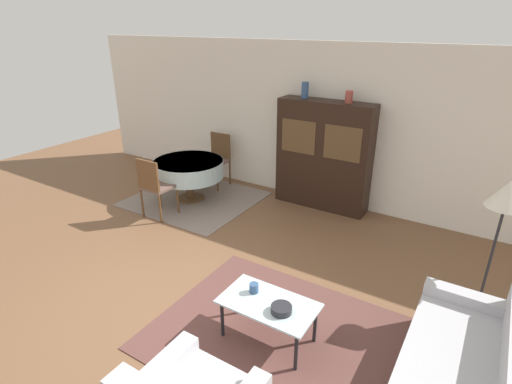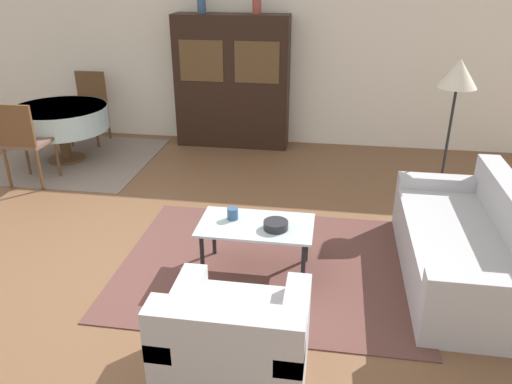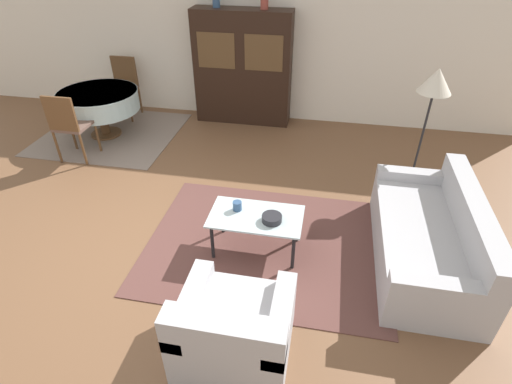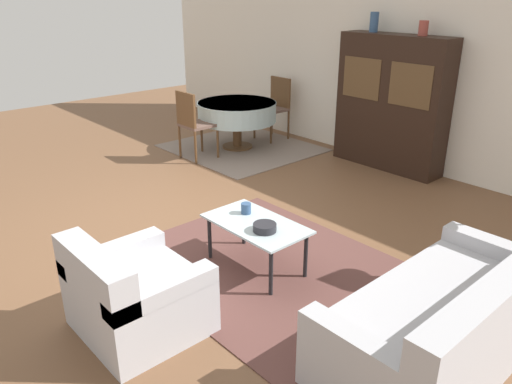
{
  "view_description": "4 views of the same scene",
  "coord_description": "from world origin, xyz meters",
  "px_view_note": "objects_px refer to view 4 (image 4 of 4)",
  "views": [
    {
      "loc": [
        2.71,
        -2.62,
        3.0
      ],
      "look_at": [
        0.2,
        1.4,
        0.95
      ],
      "focal_mm": 28.0,
      "sensor_mm": 36.0,
      "label": 1
    },
    {
      "loc": [
        1.71,
        -3.48,
        2.42
      ],
      "look_at": [
        1.14,
        0.12,
        0.75
      ],
      "focal_mm": 35.0,
      "sensor_mm": 36.0,
      "label": 2
    },
    {
      "loc": [
        1.75,
        -3.02,
        2.95
      ],
      "look_at": [
        1.14,
        0.12,
        0.75
      ],
      "focal_mm": 28.0,
      "sensor_mm": 36.0,
      "label": 3
    },
    {
      "loc": [
        4.1,
        -2.54,
        2.39
      ],
      "look_at": [
        1.14,
        0.12,
        0.75
      ],
      "focal_mm": 35.0,
      "sensor_mm": 36.0,
      "label": 4
    }
  ],
  "objects_px": {
    "bowl": "(265,227)",
    "vase_short": "(423,28)",
    "dining_chair_far": "(275,104)",
    "vase_tall": "(374,22)",
    "couch": "(447,322)",
    "armchair": "(134,296)",
    "coffee_table": "(256,228)",
    "display_cabinet": "(391,103)",
    "dining_table": "(237,112)",
    "cup": "(246,208)",
    "dining_chair_near": "(193,121)"
  },
  "relations": [
    {
      "from": "dining_table",
      "to": "cup",
      "type": "distance_m",
      "value": 3.5
    },
    {
      "from": "armchair",
      "to": "coffee_table",
      "type": "height_order",
      "value": "armchair"
    },
    {
      "from": "bowl",
      "to": "vase_short",
      "type": "xyz_separation_m",
      "value": [
        -0.67,
        3.31,
        1.42
      ]
    },
    {
      "from": "armchair",
      "to": "bowl",
      "type": "distance_m",
      "value": 1.23
    },
    {
      "from": "vase_tall",
      "to": "armchair",
      "type": "bearing_deg",
      "value": -73.84
    },
    {
      "from": "couch",
      "to": "coffee_table",
      "type": "bearing_deg",
      "value": 95.45
    },
    {
      "from": "couch",
      "to": "coffee_table",
      "type": "xyz_separation_m",
      "value": [
        -1.75,
        -0.17,
        0.12
      ]
    },
    {
      "from": "vase_short",
      "to": "display_cabinet",
      "type": "bearing_deg",
      "value": -179.85
    },
    {
      "from": "armchair",
      "to": "display_cabinet",
      "type": "height_order",
      "value": "display_cabinet"
    },
    {
      "from": "bowl",
      "to": "vase_short",
      "type": "bearing_deg",
      "value": 101.42
    },
    {
      "from": "couch",
      "to": "display_cabinet",
      "type": "relative_size",
      "value": 1.04
    },
    {
      "from": "coffee_table",
      "to": "display_cabinet",
      "type": "relative_size",
      "value": 0.52
    },
    {
      "from": "couch",
      "to": "vase_short",
      "type": "bearing_deg",
      "value": 36.04
    },
    {
      "from": "coffee_table",
      "to": "dining_chair_far",
      "type": "bearing_deg",
      "value": 133.7
    },
    {
      "from": "cup",
      "to": "vase_short",
      "type": "height_order",
      "value": "vase_short"
    },
    {
      "from": "coffee_table",
      "to": "dining_table",
      "type": "relative_size",
      "value": 0.77
    },
    {
      "from": "bowl",
      "to": "coffee_table",
      "type": "bearing_deg",
      "value": 162.54
    },
    {
      "from": "couch",
      "to": "vase_short",
      "type": "distance_m",
      "value": 4.16
    },
    {
      "from": "couch",
      "to": "dining_chair_far",
      "type": "relative_size",
      "value": 1.88
    },
    {
      "from": "couch",
      "to": "bowl",
      "type": "relative_size",
      "value": 9.34
    },
    {
      "from": "couch",
      "to": "armchair",
      "type": "xyz_separation_m",
      "value": [
        -1.68,
        -1.43,
        0.01
      ]
    },
    {
      "from": "vase_short",
      "to": "bowl",
      "type": "bearing_deg",
      "value": -78.58
    },
    {
      "from": "couch",
      "to": "coffee_table",
      "type": "height_order",
      "value": "couch"
    },
    {
      "from": "dining_chair_near",
      "to": "bowl",
      "type": "height_order",
      "value": "dining_chair_near"
    },
    {
      "from": "coffee_table",
      "to": "cup",
      "type": "distance_m",
      "value": 0.24
    },
    {
      "from": "cup",
      "to": "vase_short",
      "type": "xyz_separation_m",
      "value": [
        -0.29,
        3.2,
        1.41
      ]
    },
    {
      "from": "display_cabinet",
      "to": "dining_chair_far",
      "type": "xyz_separation_m",
      "value": [
        -2.09,
        -0.18,
        -0.33
      ]
    },
    {
      "from": "couch",
      "to": "vase_short",
      "type": "xyz_separation_m",
      "value": [
        -2.25,
        3.09,
        1.63
      ]
    },
    {
      "from": "dining_chair_far",
      "to": "vase_tall",
      "type": "height_order",
      "value": "vase_tall"
    },
    {
      "from": "dining_table",
      "to": "cup",
      "type": "height_order",
      "value": "dining_table"
    },
    {
      "from": "display_cabinet",
      "to": "bowl",
      "type": "relative_size",
      "value": 8.99
    },
    {
      "from": "couch",
      "to": "vase_short",
      "type": "relative_size",
      "value": 10.26
    },
    {
      "from": "armchair",
      "to": "dining_chair_far",
      "type": "xyz_separation_m",
      "value": [
        -3.01,
        4.34,
        0.29
      ]
    },
    {
      "from": "display_cabinet",
      "to": "bowl",
      "type": "height_order",
      "value": "display_cabinet"
    },
    {
      "from": "dining_chair_far",
      "to": "couch",
      "type": "bearing_deg",
      "value": 148.19
    },
    {
      "from": "armchair",
      "to": "dining_table",
      "type": "height_order",
      "value": "armchair"
    },
    {
      "from": "display_cabinet",
      "to": "dining_table",
      "type": "height_order",
      "value": "display_cabinet"
    },
    {
      "from": "cup",
      "to": "dining_chair_far",
      "type": "bearing_deg",
      "value": 132.19
    },
    {
      "from": "vase_short",
      "to": "cup",
      "type": "bearing_deg",
      "value": -84.83
    },
    {
      "from": "dining_chair_near",
      "to": "vase_short",
      "type": "bearing_deg",
      "value": 37.15
    },
    {
      "from": "armchair",
      "to": "bowl",
      "type": "xyz_separation_m",
      "value": [
        0.1,
        1.21,
        0.2
      ]
    },
    {
      "from": "couch",
      "to": "vase_tall",
      "type": "relative_size",
      "value": 7.26
    },
    {
      "from": "dining_table",
      "to": "dining_chair_near",
      "type": "xyz_separation_m",
      "value": [
        0.0,
        -0.84,
        0.0
      ]
    },
    {
      "from": "coffee_table",
      "to": "dining_table",
      "type": "distance_m",
      "value": 3.7
    },
    {
      "from": "bowl",
      "to": "vase_short",
      "type": "distance_m",
      "value": 3.67
    },
    {
      "from": "coffee_table",
      "to": "vase_tall",
      "type": "distance_m",
      "value": 3.82
    },
    {
      "from": "armchair",
      "to": "cup",
      "type": "xyz_separation_m",
      "value": [
        -0.28,
        1.33,
        0.21
      ]
    },
    {
      "from": "armchair",
      "to": "vase_tall",
      "type": "distance_m",
      "value": 4.99
    },
    {
      "from": "coffee_table",
      "to": "vase_tall",
      "type": "bearing_deg",
      "value": 110.88
    },
    {
      "from": "couch",
      "to": "dining_chair_near",
      "type": "height_order",
      "value": "dining_chair_near"
    }
  ]
}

